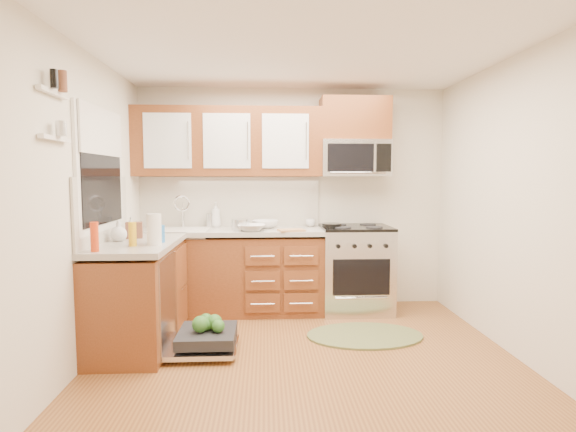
{
  "coord_description": "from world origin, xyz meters",
  "views": [
    {
      "loc": [
        -0.32,
        -3.45,
        1.49
      ],
      "look_at": [
        -0.1,
        0.85,
        1.12
      ],
      "focal_mm": 28.0,
      "sensor_mm": 36.0,
      "label": 1
    }
  ],
  "objects": [
    {
      "name": "soap_bottle_a",
      "position": [
        -0.88,
        1.65,
        1.07
      ],
      "size": [
        0.12,
        0.13,
        0.28
      ],
      "primitive_type": "imported",
      "rotation": [
        0.0,
        0.0,
        0.17
      ],
      "color": "#999999",
      "rests_on": "countertop_back"
    },
    {
      "name": "shelf_lower",
      "position": [
        -1.72,
        -0.35,
        1.75
      ],
      "size": [
        0.04,
        0.4,
        0.03
      ],
      "primitive_type": "cube",
      "color": "white",
      "rests_on": "ground"
    },
    {
      "name": "paper_towel_roll",
      "position": [
        -1.25,
        0.32,
        1.06
      ],
      "size": [
        0.16,
        0.16,
        0.26
      ],
      "primitive_type": "cylinder",
      "rotation": [
        0.0,
        0.0,
        -0.4
      ],
      "color": "white",
      "rests_on": "countertop_left"
    },
    {
      "name": "sink",
      "position": [
        -1.25,
        1.42,
        0.8
      ],
      "size": [
        0.62,
        0.5,
        0.26
      ],
      "primitive_type": null,
      "color": "white",
      "rests_on": "ground"
    },
    {
      "name": "bowl_a",
      "position": [
        -0.47,
        1.25,
        0.96
      ],
      "size": [
        0.32,
        0.32,
        0.07
      ],
      "primitive_type": "imported",
      "rotation": [
        0.0,
        0.0,
        -0.12
      ],
      "color": "#999999",
      "rests_on": "countertop_back"
    },
    {
      "name": "cup",
      "position": [
        0.2,
        1.65,
        0.97
      ],
      "size": [
        0.15,
        0.15,
        0.09
      ],
      "primitive_type": "imported",
      "rotation": [
        0.0,
        0.0,
        0.44
      ],
      "color": "#999999",
      "rests_on": "countertop_back"
    },
    {
      "name": "cutting_board",
      "position": [
        -0.05,
        1.22,
        0.93
      ],
      "size": [
        0.3,
        0.23,
        0.02
      ],
      "primitive_type": "cube",
      "rotation": [
        0.0,
        0.0,
        0.23
      ],
      "color": "#A5744B",
      "rests_on": "countertop_back"
    },
    {
      "name": "soap_bottle_b",
      "position": [
        -1.62,
        0.93,
        1.02
      ],
      "size": [
        0.1,
        0.1,
        0.18
      ],
      "primitive_type": "imported",
      "rotation": [
        0.0,
        0.0,
        0.27
      ],
      "color": "#999999",
      "rests_on": "countertop_left"
    },
    {
      "name": "dishwasher",
      "position": [
        -0.86,
        0.3,
        0.1
      ],
      "size": [
        0.7,
        0.6,
        0.2
      ],
      "primitive_type": null,
      "color": "silver",
      "rests_on": "ground"
    },
    {
      "name": "ceiling",
      "position": [
        0.0,
        0.0,
        2.5
      ],
      "size": [
        3.5,
        3.5,
        0.0
      ],
      "primitive_type": "plane",
      "rotation": [
        3.14,
        0.0,
        0.0
      ],
      "color": "white",
      "rests_on": "ground"
    },
    {
      "name": "wall_left",
      "position": [
        -1.75,
        0.0,
        1.25
      ],
      "size": [
        0.04,
        3.5,
        2.5
      ],
      "primitive_type": "cube",
      "color": "beige",
      "rests_on": "ground"
    },
    {
      "name": "base_cabinet_back",
      "position": [
        -0.73,
        1.45,
        0.42
      ],
      "size": [
        2.05,
        0.6,
        0.85
      ],
      "primitive_type": "cube",
      "color": "#5B2C14",
      "rests_on": "ground"
    },
    {
      "name": "wall_front",
      "position": [
        0.0,
        -1.75,
        1.25
      ],
      "size": [
        3.5,
        0.04,
        2.5
      ],
      "primitive_type": "cube",
      "color": "beige",
      "rests_on": "ground"
    },
    {
      "name": "skillet",
      "position": [
        0.4,
        1.36,
        0.97
      ],
      "size": [
        0.27,
        0.27,
        0.04
      ],
      "primitive_type": "cylinder",
      "rotation": [
        0.0,
        0.0,
        -0.3
      ],
      "color": "black",
      "rests_on": "range"
    },
    {
      "name": "red_bottle",
      "position": [
        -1.62,
        0.0,
        1.04
      ],
      "size": [
        0.08,
        0.08,
        0.23
      ],
      "primitive_type": "cylinder",
      "rotation": [
        0.0,
        0.0,
        0.38
      ],
      "color": "red",
      "rests_on": "countertop_left"
    },
    {
      "name": "countertop_left",
      "position": [
        -1.44,
        0.53,
        0.9
      ],
      "size": [
        0.64,
        1.27,
        0.05
      ],
      "primitive_type": "cube",
      "color": "#9D998F",
      "rests_on": "base_cabinet_left"
    },
    {
      "name": "window",
      "position": [
        -1.74,
        0.5,
        1.55
      ],
      "size": [
        0.03,
        1.05,
        1.05
      ],
      "primitive_type": null,
      "color": "white",
      "rests_on": "ground"
    },
    {
      "name": "microwave",
      "position": [
        0.68,
        1.55,
        1.7
      ],
      "size": [
        0.76,
        0.38,
        0.4
      ],
      "primitive_type": null,
      "color": "silver",
      "rests_on": "ground"
    },
    {
      "name": "wooden_box",
      "position": [
        -1.54,
        0.76,
        1.0
      ],
      "size": [
        0.17,
        0.14,
        0.15
      ],
      "primitive_type": "cube",
      "rotation": [
        0.0,
        0.0,
        0.22
      ],
      "color": "brown",
      "rests_on": "countertop_left"
    },
    {
      "name": "soap_bottle_c",
      "position": [
        -1.62,
        0.56,
        1.02
      ],
      "size": [
        0.17,
        0.17,
        0.18
      ],
      "primitive_type": "imported",
      "rotation": [
        0.0,
        0.0,
        0.26
      ],
      "color": "#999999",
      "rests_on": "countertop_left"
    },
    {
      "name": "backsplash_back",
      "position": [
        -0.73,
        1.74,
        1.21
      ],
      "size": [
        2.05,
        0.02,
        0.57
      ],
      "primitive_type": "cube",
      "color": "beige",
      "rests_on": "ground"
    },
    {
      "name": "canister",
      "position": [
        -0.94,
        1.65,
        1.0
      ],
      "size": [
        0.1,
        0.1,
        0.15
      ],
      "primitive_type": "cylinder",
      "rotation": [
        0.0,
        0.0,
        0.08
      ],
      "color": "silver",
      "rests_on": "countertop_back"
    },
    {
      "name": "blue_carton",
      "position": [
        -1.25,
        0.46,
        1.0
      ],
      "size": [
        0.11,
        0.09,
        0.15
      ],
      "primitive_type": "cube",
      "rotation": [
        0.0,
        0.0,
        -0.41
      ],
      "color": "#276BB8",
      "rests_on": "countertop_left"
    },
    {
      "name": "wall_right",
      "position": [
        1.75,
        0.0,
        1.25
      ],
      "size": [
        0.04,
        3.5,
        2.5
      ],
      "primitive_type": "cube",
      "color": "beige",
      "rests_on": "ground"
    },
    {
      "name": "window_blind",
      "position": [
        -1.71,
        0.5,
        1.88
      ],
      "size": [
        0.02,
        0.96,
        0.4
      ],
      "primitive_type": "cube",
      "color": "white",
      "rests_on": "ground"
    },
    {
      "name": "countertop_back",
      "position": [
        -0.72,
        1.44,
        0.9
      ],
      "size": [
        2.07,
        0.64,
        0.05
      ],
      "primitive_type": "cube",
      "color": "#9D998F",
      "rests_on": "base_cabinet_back"
    },
    {
      "name": "shelf_upper",
      "position": [
        -1.72,
        -0.35,
        2.05
      ],
      "size": [
        0.04,
        0.4,
        0.03
      ],
      "primitive_type": "cube",
      "color": "white",
      "rests_on": "ground"
    },
    {
      "name": "bowl_b",
      "position": [
        -0.32,
        1.51,
        0.97
      ],
      "size": [
        0.29,
        0.29,
        0.09
      ],
      "primitive_type": "imported",
      "rotation": [
        0.0,
        0.0,
        0.03
      ],
      "color": "#999999",
      "rests_on": "countertop_back"
    },
    {
      "name": "rug",
      "position": [
        0.61,
        0.6,
        0.01
      ],
      "size": [
        1.25,
        0.99,
        0.02
      ],
      "primitive_type": null,
      "rotation": [
        0.0,
        0.0,
        0.29
      ],
      "color": "#62673A",
      "rests_on": "ground"
    },
    {
      "name": "stock_pot",
      "position": [
        -0.59,
        1.35,
        0.98
      ],
      "size": [
        0.25,
        0.25,
        0.12
      ],
      "primitive_type": "cylinder",
      "rotation": [
        0.0,
        0.0,
        0.38
      ],
      "color": "silver",
      "rests_on": "countertop_back"
    },
    {
      "name": "mustard_bottle",
      "position": [
        -1.41,
        0.26,
        1.02
      ],
      "size": [
        0.07,
        0.07,
        0.2
      ],
      "primitive_type": "cylinder",
      "rotation": [
        0.0,
        0.0,
        -0.16
      ],
      "color": "gold",
      "rests_on": "countertop_left"
    },
    {
      "name": "base_cabinet_left",
      "position": [
        -1.45,
        0.52,
        0.42
      ],
      "size": [
        0.6,
        1.25,
        0.85
      ],
      "primitive_type": "cube",
      "color": "#5B2C14",
      "rests_on": "ground"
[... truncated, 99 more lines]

